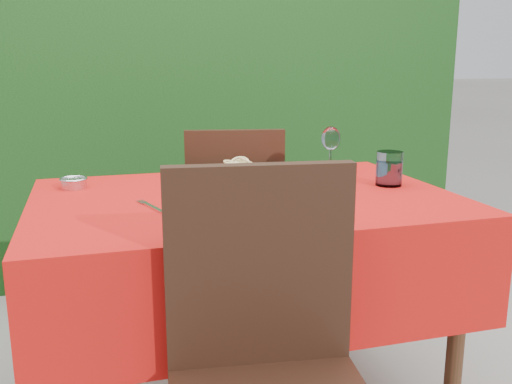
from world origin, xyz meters
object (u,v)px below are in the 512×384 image
object	(u,v)px
water_glass	(389,170)
steel_ramekin	(74,184)
pasta_plate	(238,173)
fork	(153,207)
chair_far	(234,215)
chair_near	(267,357)
wine_glass	(331,140)
pizza_plate	(276,189)

from	to	relation	value
water_glass	steel_ramekin	xyz separation A→B (m)	(-0.99, 0.24, -0.04)
pasta_plate	fork	distance (m)	0.44
chair_far	water_glass	world-z (taller)	chair_far
chair_near	water_glass	xyz separation A→B (m)	(0.60, 0.59, 0.26)
wine_glass	steel_ramekin	distance (m)	0.90
wine_glass	fork	world-z (taller)	wine_glass
pasta_plate	wine_glass	world-z (taller)	wine_glass
chair_far	wine_glass	size ratio (longest dim) A/B	5.21
pizza_plate	wine_glass	xyz separation A→B (m)	(0.32, 0.34, 0.09)
water_glass	pasta_plate	bearing A→B (deg)	154.00
pasta_plate	fork	size ratio (longest dim) A/B	1.34
pasta_plate	steel_ramekin	bearing A→B (deg)	177.46
chair_near	wine_glass	distance (m)	1.03
chair_far	fork	xyz separation A→B (m)	(-0.41, -0.72, 0.25)
chair_far	steel_ramekin	bearing A→B (deg)	42.75
chair_far	wine_glass	world-z (taller)	wine_glass
pizza_plate	fork	xyz separation A→B (m)	(-0.36, -0.00, -0.03)
wine_glass	steel_ramekin	size ratio (longest dim) A/B	2.10
water_glass	steel_ramekin	distance (m)	1.02
chair_far	pasta_plate	size ratio (longest dim) A/B	3.83
water_glass	pizza_plate	bearing A→B (deg)	-169.03
chair_near	fork	distance (m)	0.57
pizza_plate	wine_glass	world-z (taller)	wine_glass
pizza_plate	fork	distance (m)	0.36
chair_far	water_glass	bearing A→B (deg)	130.15
chair_far	fork	size ratio (longest dim) A/B	5.11
wine_glass	pasta_plate	bearing A→B (deg)	-174.38
pizza_plate	steel_ramekin	xyz separation A→B (m)	(-0.58, 0.33, -0.02)
chair_near	chair_far	world-z (taller)	chair_near
pizza_plate	wine_glass	distance (m)	0.47
water_glass	fork	bearing A→B (deg)	-173.79
water_glass	wine_glass	bearing A→B (deg)	110.76
chair_near	wine_glass	world-z (taller)	chair_near
chair_near	pizza_plate	distance (m)	0.59
pizza_plate	pasta_plate	bearing A→B (deg)	97.16
pasta_plate	steel_ramekin	distance (m)	0.54
chair_far	pasta_plate	bearing A→B (deg)	88.61
chair_far	steel_ramekin	xyz separation A→B (m)	(-0.63, -0.40, 0.26)
steel_ramekin	pasta_plate	bearing A→B (deg)	-2.54
fork	chair_near	bearing A→B (deg)	-88.17
chair_far	steel_ramekin	distance (m)	0.79
pizza_plate	steel_ramekin	distance (m)	0.66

